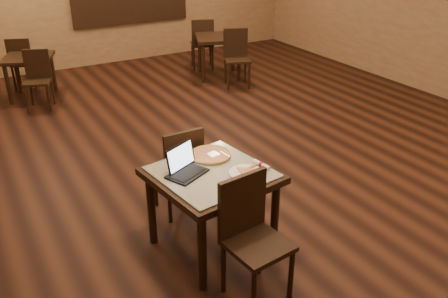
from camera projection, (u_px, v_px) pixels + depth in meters
ground at (244, 162)px, 5.67m from camera, size 10.00×10.00×0.00m
tiled_table at (212, 182)px, 3.95m from camera, size 1.04×1.04×0.76m
chair_main_near at (251, 231)px, 3.51m from camera, size 0.47×0.47×0.98m
chair_main_far at (180, 167)px, 4.49m from camera, size 0.40×0.40×0.92m
laptop at (184, 166)px, 3.86m from camera, size 0.38×0.37×0.22m
plate at (246, 173)px, 3.86m from camera, size 0.28×0.28×0.02m
pizza_slice at (246, 171)px, 3.85m from camera, size 0.25×0.25×0.02m
pizza_pan at (210, 156)px, 4.14m from camera, size 0.36×0.36×0.01m
pizza_whole at (210, 154)px, 4.13m from camera, size 0.37×0.37×0.03m
spatula at (213, 154)px, 4.12m from camera, size 0.12×0.23×0.01m
napkin_roll at (261, 165)px, 3.96m from camera, size 0.07×0.18×0.04m
other_table_a at (219, 43)px, 8.44m from camera, size 1.02×1.02×0.74m
other_table_a_chair_near at (236, 54)px, 8.05m from camera, size 0.54×0.54×0.95m
other_table_a_chair_far at (202, 41)px, 8.90m from camera, size 0.54×0.54×0.95m
other_table_b at (29, 63)px, 7.47m from camera, size 0.93×0.93×0.67m
other_table_b_chair_near at (38, 76)px, 7.12m from camera, size 0.49×0.49×0.87m
other_table_b_chair_far at (22, 60)px, 7.89m from camera, size 0.49×0.49×0.87m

